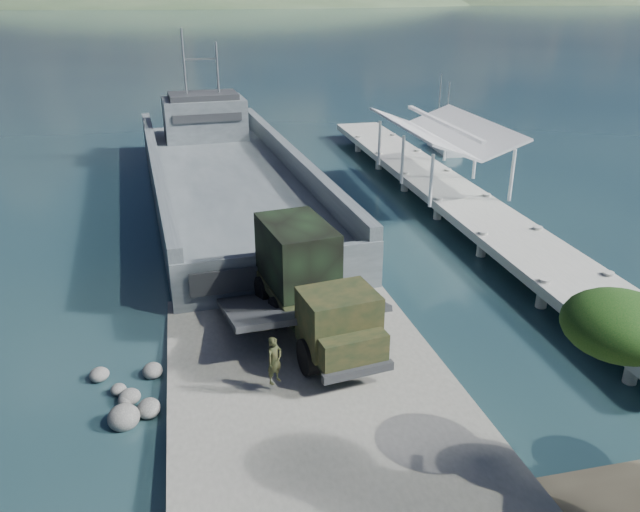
{
  "coord_description": "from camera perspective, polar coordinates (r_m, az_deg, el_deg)",
  "views": [
    {
      "loc": [
        -3.79,
        -18.09,
        13.19
      ],
      "look_at": [
        1.65,
        6.0,
        2.58
      ],
      "focal_mm": 35.0,
      "sensor_mm": 36.0,
      "label": 1
    }
  ],
  "objects": [
    {
      "name": "distant_headlands",
      "position": [
        580.74,
        -7.98,
        21.74
      ],
      "size": [
        1000.0,
        240.0,
        48.0
      ],
      "primitive_type": null,
      "color": "#3D5635",
      "rests_on": "ground"
    },
    {
      "name": "shoreline_rocks",
      "position": [
        22.92,
        -16.77,
        -13.04
      ],
      "size": [
        3.2,
        5.6,
        0.9
      ],
      "primitive_type": null,
      "color": "#50514E",
      "rests_on": "ground"
    },
    {
      "name": "sailboat_far",
      "position": [
        61.67,
        10.69,
        10.81
      ],
      "size": [
        1.95,
        5.19,
        6.18
      ],
      "rotation": [
        0.0,
        0.0,
        -0.09
      ],
      "color": "white",
      "rests_on": "ground"
    },
    {
      "name": "pier",
      "position": [
        42.13,
        11.39,
        6.82
      ],
      "size": [
        6.4,
        44.0,
        6.1
      ],
      "color": "#A4A59B",
      "rests_on": "ground"
    },
    {
      "name": "ground",
      "position": [
        22.71,
        -0.74,
        -12.27
      ],
      "size": [
        1400.0,
        1400.0,
        0.0
      ],
      "primitive_type": "plane",
      "color": "#1B3641",
      "rests_on": "ground"
    },
    {
      "name": "soldier",
      "position": [
        21.41,
        -4.16,
        -10.37
      ],
      "size": [
        0.75,
        0.71,
        1.72
      ],
      "primitive_type": "imported",
      "rotation": [
        0.0,
        0.0,
        0.66
      ],
      "color": "black",
      "rests_on": "boat_ramp"
    },
    {
      "name": "boat_ramp",
      "position": [
        21.77,
        -0.18,
        -13.22
      ],
      "size": [
        10.0,
        18.0,
        0.5
      ],
      "primitive_type": "cube",
      "color": "slate",
      "rests_on": "ground"
    },
    {
      "name": "military_truck",
      "position": [
        24.63,
        -0.94,
        -2.53
      ],
      "size": [
        3.87,
        8.86,
        3.98
      ],
      "rotation": [
        0.0,
        0.0,
        0.15
      ],
      "color": "black",
      "rests_on": "boat_ramp"
    },
    {
      "name": "sailboat_near",
      "position": [
        56.77,
        11.37,
        9.7
      ],
      "size": [
        1.74,
        5.09,
        6.11
      ],
      "rotation": [
        0.0,
        0.0,
        -0.06
      ],
      "color": "white",
      "rests_on": "ground"
    },
    {
      "name": "landing_craft",
      "position": [
        42.87,
        -8.48,
        6.36
      ],
      "size": [
        11.86,
        38.58,
        11.31
      ],
      "rotation": [
        0.0,
        0.0,
        0.07
      ],
      "color": "#485055",
      "rests_on": "ground"
    }
  ]
}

